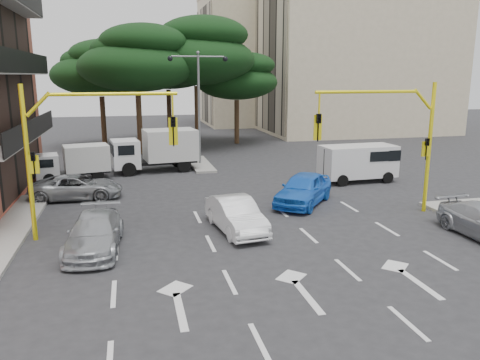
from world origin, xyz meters
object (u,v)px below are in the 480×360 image
Objects in this scene: signal_mast_left at (76,140)px; box_truck_a at (74,163)px; box_truck_b at (155,151)px; car_silver_cross_a at (77,187)px; street_lamp_center at (199,88)px; car_white_hatch at (236,215)px; car_silver_wagon at (94,233)px; van_white at (358,163)px; car_blue_compact at (304,189)px; signal_mast_right at (396,130)px.

signal_mast_left is 11.31m from box_truck_a.
signal_mast_left reaches higher than box_truck_b.
box_truck_b is at bearing -30.76° from car_silver_cross_a.
car_white_hatch is at bearing -92.80° from street_lamp_center.
car_white_hatch is at bearing -7.04° from signal_mast_left.
street_lamp_center is at bearing 72.47° from car_silver_wagon.
car_silver_cross_a is 1.02× the size of van_white.
car_silver_cross_a is (-0.81, 6.14, -3.25)m from signal_mast_left.
signal_mast_left is 0.77× the size of street_lamp_center.
box_truck_a reaches higher than car_blue_compact.
box_truck_a is at bearing 11.36° from car_silver_cross_a.
signal_mast_right is at bearing 2.80° from car_blue_compact.
car_silver_cross_a is at bearing -158.56° from car_blue_compact.
street_lamp_center is 1.38× the size of box_truck_b.
signal_mast_right and signal_mast_left have the same top height.
signal_mast_right is at bearing -148.71° from box_truck_b.
signal_mast_left is 1.07× the size of box_truck_b.
signal_mast_left is at bearing -115.91° from street_lamp_center.
car_white_hatch is 0.75× the size of box_truck_b.
street_lamp_center reaches higher than car_silver_cross_a.
car_blue_compact is at bearing 13.65° from signal_mast_left.
car_white_hatch is (6.08, -0.75, -3.19)m from signal_mast_left.
car_blue_compact is at bearing -53.31° from van_white.
van_white is at bearing 23.33° from signal_mast_left.
street_lamp_center reaches higher than box_truck_a.
car_white_hatch is 11.80m from van_white.
signal_mast_right is 16.00m from car_silver_cross_a.
signal_mast_right is 13.61m from signal_mast_left.
car_silver_wagon is at bearing -71.33° from signal_mast_left.
car_blue_compact is 0.82× the size of box_truck_b.
box_truck_b reaches higher than car_silver_cross_a.
box_truck_b is (-3.20, -1.49, -4.04)m from street_lamp_center.
car_blue_compact is at bearing 27.34° from car_silver_wagon.
box_truck_b is at bearing -119.39° from van_white.
car_white_hatch is at bearing -102.62° from car_blue_compact.
street_lamp_center is 1.74× the size of van_white.
signal_mast_right reaches higher than box_truck_a.
street_lamp_center is 1.72× the size of car_silver_wagon.
car_silver_cross_a is (-1.37, 7.80, -0.02)m from car_silver_wagon.
box_truck_b is (-11.70, 5.92, 0.27)m from van_white.
van_white reaches higher than car_silver_cross_a.
car_silver_cross_a is 0.81× the size of box_truck_b.
signal_mast_right is 1.34× the size of van_white.
van_white is 17.27m from box_truck_a.
signal_mast_right is 1.39× the size of box_truck_a.
street_lamp_center is 12.89m from car_blue_compact.
box_truck_a is (-7.51, 11.61, 0.37)m from car_white_hatch.
street_lamp_center is 1.85× the size of car_white_hatch.
street_lamp_center reaches higher than box_truck_b.
car_silver_wagon is 1.04× the size of box_truck_a.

